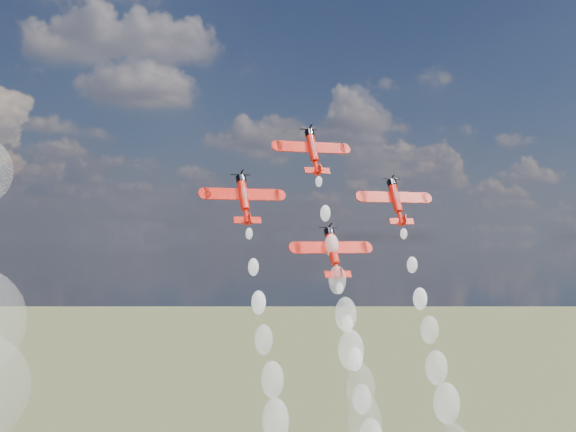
% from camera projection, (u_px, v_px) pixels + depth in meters
% --- Properties ---
extents(plane_lead, '(12.39, 6.24, 8.20)m').
position_uv_depth(plane_lead, '(313.00, 150.00, 134.81)').
color(plane_lead, red).
rests_on(plane_lead, ground).
extents(plane_left, '(12.39, 6.24, 8.20)m').
position_uv_depth(plane_left, '(244.00, 198.00, 125.98)').
color(plane_left, red).
rests_on(plane_left, ground).
extents(plane_right, '(12.39, 6.24, 8.20)m').
position_uv_depth(plane_right, '(396.00, 201.00, 135.31)').
color(plane_right, red).
rests_on(plane_right, ground).
extents(plane_slot, '(12.39, 6.24, 8.20)m').
position_uv_depth(plane_slot, '(333.00, 251.00, 126.48)').
color(plane_slot, red).
rests_on(plane_slot, ground).
extents(smoke_trail_lead, '(5.14, 23.40, 44.08)m').
position_uv_depth(smoke_trail_lead, '(362.00, 400.00, 116.18)').
color(smoke_trail_lead, white).
rests_on(smoke_trail_lead, plane_lead).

